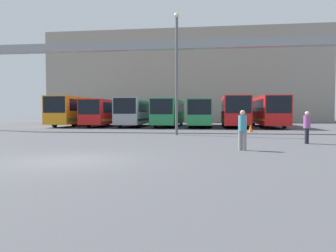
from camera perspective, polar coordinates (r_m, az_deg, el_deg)
name	(u,v)px	position (r m, az deg, el deg)	size (l,w,h in m)	color
ground_plane	(67,161)	(11.66, -17.19, -5.80)	(200.00, 200.00, 0.00)	#47474C
building_backdrop	(185,79)	(60.17, 3.01, 8.23)	(47.45, 12.00, 15.42)	gray
overhead_gantry	(154,55)	(28.24, -2.43, 12.19)	(32.48, 0.80, 7.59)	gray
bus_slot_0	(75,110)	(39.81, -15.82, 2.75)	(2.61, 10.47, 3.34)	orange
bus_slot_1	(107,111)	(39.02, -10.56, 2.51)	(2.46, 11.57, 2.98)	red
bus_slot_2	(136,111)	(37.38, -5.54, 2.68)	(2.51, 10.22, 3.14)	#999EA5
bus_slot_3	(169,111)	(37.70, 0.24, 2.60)	(2.46, 12.20, 3.03)	#268C4C
bus_slot_4	(201,112)	(37.26, 5.81, 2.53)	(2.47, 11.92, 2.96)	#268C4C
bus_slot_5	(234,110)	(37.05, 11.47, 2.75)	(2.62, 11.38, 3.26)	red
bus_slot_6	(268,110)	(37.98, 16.94, 2.68)	(2.52, 12.40, 3.25)	red
pedestrian_mid_left	(307,127)	(18.50, 23.04, -0.08)	(0.35, 0.35, 1.69)	black
pedestrian_near_right	(242,129)	(14.42, 12.84, -0.52)	(0.36, 0.36, 1.73)	gray
traffic_cone	(251,128)	(27.77, 14.20, -0.35)	(0.38, 0.38, 0.66)	orange
lamp_post	(177,69)	(23.78, 1.52, 9.87)	(0.36, 0.36, 8.71)	#595B60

